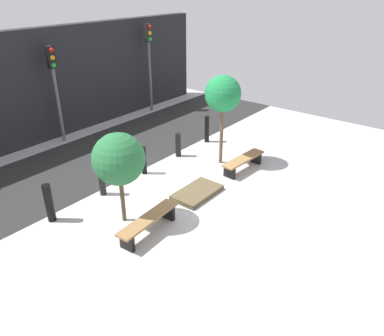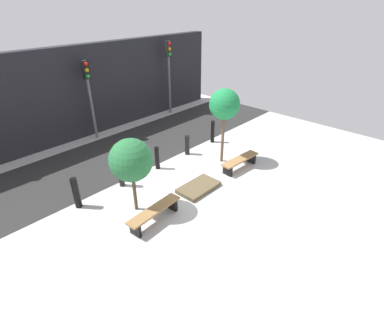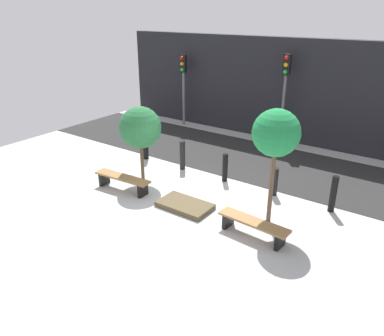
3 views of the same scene
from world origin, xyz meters
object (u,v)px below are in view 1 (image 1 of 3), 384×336
(traffic_light_mid_west, at_px, (54,77))
(traffic_light_mid_east, at_px, (149,52))
(tree_behind_left_bench, at_px, (119,159))
(planter_bed, at_px, (197,193))
(bollard_far_right, at_px, (207,129))
(bollard_center, at_px, (144,160))
(bollard_far_left, at_px, (49,203))
(bollard_right, at_px, (178,145))
(bench_right, at_px, (243,161))
(bench_left, at_px, (148,222))
(tree_behind_right_bench, at_px, (223,94))
(bollard_left, at_px, (102,179))

(traffic_light_mid_west, relative_size, traffic_light_mid_east, 0.91)
(tree_behind_left_bench, height_order, traffic_light_mid_west, traffic_light_mid_west)
(planter_bed, relative_size, bollard_far_right, 1.44)
(tree_behind_left_bench, xyz_separation_m, bollard_far_right, (5.59, 1.46, -1.24))
(tree_behind_left_bench, xyz_separation_m, bollard_center, (2.20, 1.46, -1.30))
(bollard_far_left, xyz_separation_m, bollard_center, (3.39, 0.00, -0.07))
(bollard_right, xyz_separation_m, traffic_light_mid_east, (3.18, 4.38, 2.26))
(tree_behind_left_bench, relative_size, bollard_center, 2.62)
(bench_right, height_order, planter_bed, bench_right)
(bench_left, height_order, bollard_center, bollard_center)
(tree_behind_right_bench, bearing_deg, bench_left, -168.43)
(planter_bed, height_order, bollard_far_right, bollard_far_right)
(planter_bed, bearing_deg, bollard_right, 51.97)
(tree_behind_right_bench, distance_m, bollard_far_right, 2.65)
(traffic_light_mid_west, xyz_separation_m, traffic_light_mid_east, (4.88, 0.00, 0.22))
(bench_left, distance_m, planter_bed, 2.22)
(bollard_far_right, distance_m, traffic_light_mid_west, 5.87)
(bench_left, relative_size, tree_behind_right_bench, 0.64)
(bollard_center, relative_size, traffic_light_mid_east, 0.24)
(planter_bed, bearing_deg, bollard_far_right, 32.59)
(tree_behind_left_bench, distance_m, tree_behind_right_bench, 4.44)
(planter_bed, bearing_deg, bollard_center, 90.00)
(bollard_center, bearing_deg, bench_right, -47.08)
(bollard_far_right, bearing_deg, planter_bed, -147.41)
(bollard_far_right, bearing_deg, bench_left, -157.05)
(planter_bed, distance_m, bollard_right, 2.77)
(bench_right, xyz_separation_m, tree_behind_right_bench, (0.00, 0.90, 2.07))
(bench_left, xyz_separation_m, traffic_light_mid_west, (2.20, 6.75, 2.13))
(planter_bed, bearing_deg, traffic_light_mid_east, 53.32)
(bollard_left, distance_m, bollard_right, 3.39)
(bollard_far_left, bearing_deg, traffic_light_mid_west, 52.31)
(bench_right, distance_m, traffic_light_mid_east, 7.64)
(bollard_far_left, xyz_separation_m, traffic_light_mid_west, (3.39, 4.38, 1.94))
(bench_right, distance_m, bollard_left, 4.56)
(tree_behind_right_bench, bearing_deg, bench_right, -90.00)
(bench_left, height_order, bollard_far_right, bollard_far_right)
(bench_left, bearing_deg, planter_bed, 1.17)
(planter_bed, distance_m, traffic_light_mid_east, 8.58)
(traffic_light_mid_west, bearing_deg, bollard_left, -111.12)
(bollard_right, height_order, bollard_far_right, bollard_far_right)
(traffic_light_mid_west, height_order, traffic_light_mid_east, traffic_light_mid_east)
(planter_bed, bearing_deg, tree_behind_right_bench, 17.67)
(tree_behind_left_bench, bearing_deg, bollard_center, 33.66)
(bollard_far_left, relative_size, traffic_light_mid_east, 0.27)
(bench_right, height_order, bollard_left, bollard_left)
(bollard_far_left, distance_m, traffic_light_mid_west, 5.87)
(bollard_far_right, relative_size, traffic_light_mid_west, 0.29)
(bollard_center, bearing_deg, tree_behind_left_bench, -146.34)
(bollard_left, bearing_deg, traffic_light_mid_west, 68.88)
(bollard_far_right, distance_m, traffic_light_mid_east, 5.11)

